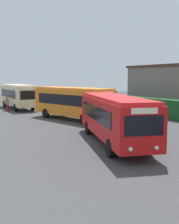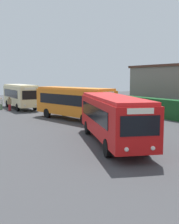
{
  "view_description": "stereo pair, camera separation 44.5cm",
  "coord_description": "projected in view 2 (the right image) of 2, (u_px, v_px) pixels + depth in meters",
  "views": [
    {
      "loc": [
        18.49,
        -12.31,
        4.26
      ],
      "look_at": [
        -1.72,
        -0.12,
        1.42
      ],
      "focal_mm": 45.82,
      "sensor_mm": 36.0,
      "label": 1
    },
    {
      "loc": [
        18.72,
        -11.92,
        4.26
      ],
      "look_at": [
        -1.72,
        -0.12,
        1.42
      ],
      "focal_mm": 45.82,
      "sensor_mm": 36.0,
      "label": 2
    }
  ],
  "objects": [
    {
      "name": "bus_cream",
      "position": [
        20.0,
        95.0,
        39.28
      ],
      "size": [
        9.87,
        2.75,
        3.31
      ],
      "rotation": [
        0.0,
        0.0,
        -0.03
      ],
      "color": "beige",
      "rests_on": "ground_plane"
    },
    {
      "name": "bus_red",
      "position": [
        112.0,
        116.0,
        18.47
      ],
      "size": [
        10.45,
        5.71,
        3.08
      ],
      "rotation": [
        0.0,
        0.0,
        -0.34
      ],
      "color": "red",
      "rests_on": "ground_plane"
    },
    {
      "name": "person_center",
      "position": [
        10.0,
        103.0,
        36.99
      ],
      "size": [
        0.43,
        0.53,
        1.8
      ],
      "rotation": [
        0.0,
        0.0,
        2.71
      ],
      "color": "maroon",
      "rests_on": "ground_plane"
    },
    {
      "name": "person_left",
      "position": [
        1.0,
        103.0,
        37.97
      ],
      "size": [
        0.48,
        0.44,
        1.64
      ],
      "rotation": [
        0.0,
        0.0,
        4.14
      ],
      "color": "#4C6B47",
      "rests_on": "ground_plane"
    },
    {
      "name": "ground_plane",
      "position": [
        102.0,
        132.0,
        22.52
      ],
      "size": [
        107.09,
        107.09,
        0.0
      ],
      "primitive_type": "plane",
      "color": "#424244"
    },
    {
      "name": "bus_orange",
      "position": [
        73.0,
        101.0,
        28.78
      ],
      "size": [
        10.22,
        4.44,
        3.28
      ],
      "rotation": [
        0.0,
        0.0,
        0.21
      ],
      "color": "orange",
      "rests_on": "ground_plane"
    }
  ]
}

